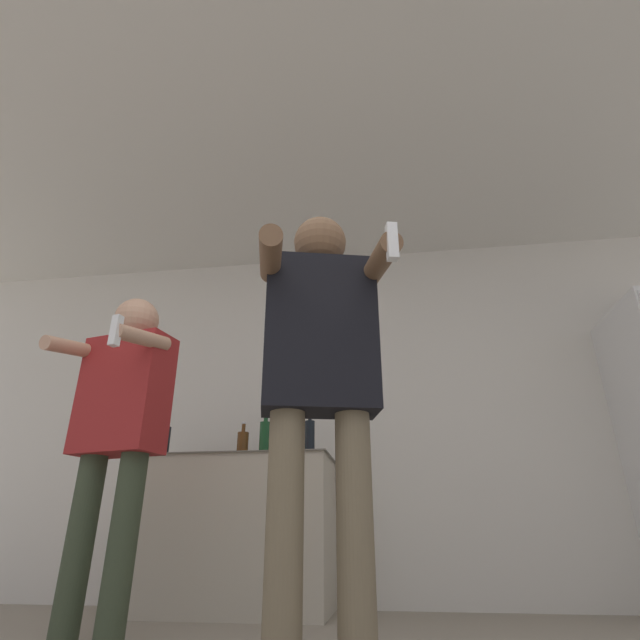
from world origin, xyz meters
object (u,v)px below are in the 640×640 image
at_px(bottle_red_label, 265,437).
at_px(bottle_amber_bourbon, 243,443).
at_px(bottle_brown_liquor, 310,436).
at_px(person_woman_foreground, 320,369).
at_px(person_man_side, 120,419).
at_px(bottle_clear_vodka, 165,442).

distance_m(bottle_red_label, bottle_amber_bourbon, 0.15).
xyz_separation_m(bottle_red_label, bottle_brown_liquor, (0.30, 0.00, 0.00)).
bearing_deg(bottle_brown_liquor, bottle_amber_bourbon, 180.00).
bearing_deg(person_woman_foreground, bottle_red_label, 111.85).
bearing_deg(bottle_amber_bourbon, bottle_red_label, 0.00).
distance_m(bottle_brown_liquor, person_man_side, 1.24).
bearing_deg(bottle_amber_bourbon, bottle_clear_vodka, 180.00).
distance_m(bottle_clear_vodka, bottle_red_label, 0.69).
bearing_deg(bottle_red_label, person_man_side, -116.00).
height_order(bottle_red_label, person_woman_foreground, person_woman_foreground).
height_order(bottle_red_label, bottle_brown_liquor, bottle_brown_liquor).
height_order(person_woman_foreground, person_man_side, person_woman_foreground).
bearing_deg(bottle_amber_bourbon, person_man_side, -108.54).
distance_m(bottle_red_label, person_man_side, 1.08).
distance_m(bottle_clear_vodka, bottle_brown_liquor, 0.98).
height_order(bottle_amber_bourbon, bottle_brown_liquor, bottle_brown_liquor).
distance_m(bottle_clear_vodka, bottle_amber_bourbon, 0.54).
relative_size(person_woman_foreground, person_man_side, 1.08).
bearing_deg(bottle_red_label, bottle_amber_bourbon, 180.00).
bearing_deg(bottle_clear_vodka, bottle_red_label, 0.00).
relative_size(bottle_red_label, person_woman_foreground, 0.18).
relative_size(bottle_brown_liquor, person_woman_foreground, 0.19).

